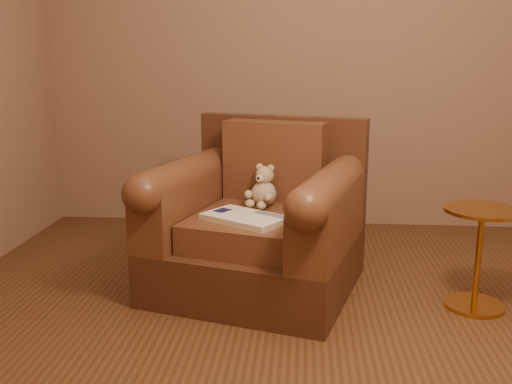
{
  "coord_description": "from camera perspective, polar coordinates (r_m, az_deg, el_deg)",
  "views": [
    {
      "loc": [
        -0.11,
        -2.2,
        1.22
      ],
      "look_at": [
        -0.35,
        0.65,
        0.55
      ],
      "focal_mm": 40.0,
      "sensor_mm": 36.0,
      "label": 1
    }
  ],
  "objects": [
    {
      "name": "floor",
      "position": [
        2.52,
        7.04,
        -15.84
      ],
      "size": [
        4.0,
        4.0,
        0.0
      ],
      "primitive_type": "plane",
      "color": "brown",
      "rests_on": "ground"
    },
    {
      "name": "armchair",
      "position": [
        3.08,
        0.36,
        -3.26
      ],
      "size": [
        1.21,
        1.18,
        0.9
      ],
      "rotation": [
        0.0,
        0.0,
        -0.27
      ],
      "color": "#482718",
      "rests_on": "floor"
    },
    {
      "name": "teddy_bear",
      "position": [
        3.11,
        0.67,
        0.18
      ],
      "size": [
        0.17,
        0.2,
        0.24
      ],
      "rotation": [
        0.0,
        0.0,
        -0.48
      ],
      "color": "tan",
      "rests_on": "armchair"
    },
    {
      "name": "guidebook",
      "position": [
        2.84,
        -1.16,
        -2.61
      ],
      "size": [
        0.47,
        0.42,
        0.03
      ],
      "rotation": [
        0.0,
        0.0,
        -0.57
      ],
      "color": "beige",
      "rests_on": "armchair"
    },
    {
      "name": "side_table",
      "position": [
        3.02,
        21.37,
        -5.9
      ],
      "size": [
        0.37,
        0.37,
        0.51
      ],
      "color": "#C28835",
      "rests_on": "floor"
    }
  ]
}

